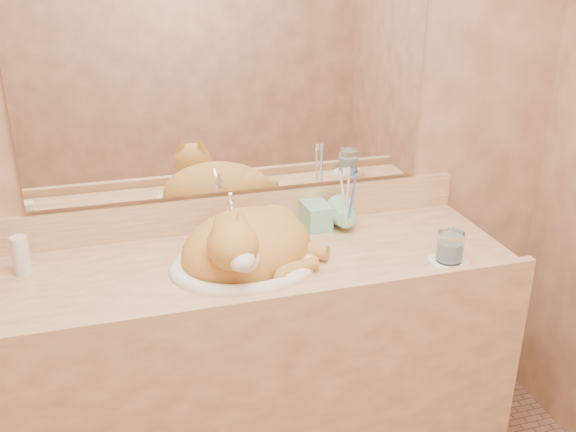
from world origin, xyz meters
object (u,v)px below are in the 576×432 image
object	(u,v)px
sink_basin	(243,246)
cat	(247,243)
vanity_counter	(256,376)
soap_dispenser	(323,207)
water_glass	(450,246)
toothbrush_cup	(347,221)

from	to	relation	value
sink_basin	cat	bearing A→B (deg)	45.82
vanity_counter	soap_dispenser	xyz separation A→B (m)	(0.27, 0.14, 0.52)
sink_basin	cat	world-z (taller)	cat
sink_basin	soap_dispenser	bearing A→B (deg)	35.25
vanity_counter	water_glass	size ratio (longest dim) A/B	17.01
soap_dispenser	toothbrush_cup	size ratio (longest dim) A/B	1.75
soap_dispenser	water_glass	world-z (taller)	soap_dispenser
soap_dispenser	toothbrush_cup	world-z (taller)	soap_dispenser
sink_basin	soap_dispenser	distance (m)	0.35
cat	toothbrush_cup	distance (m)	0.38
sink_basin	soap_dispenser	xyz separation A→B (m)	(0.30, 0.16, 0.03)
sink_basin	cat	size ratio (longest dim) A/B	1.02
water_glass	sink_basin	bearing A→B (deg)	165.82
cat	toothbrush_cup	xyz separation A→B (m)	(0.36, 0.12, -0.02)
water_glass	toothbrush_cup	bearing A→B (deg)	128.62
cat	soap_dispenser	size ratio (longest dim) A/B	2.25
water_glass	soap_dispenser	bearing A→B (deg)	133.50
sink_basin	water_glass	bearing A→B (deg)	-7.03
sink_basin	cat	xyz separation A→B (m)	(0.02, 0.01, 0.00)
vanity_counter	sink_basin	world-z (taller)	sink_basin
cat	toothbrush_cup	world-z (taller)	cat
cat	soap_dispenser	bearing A→B (deg)	6.98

